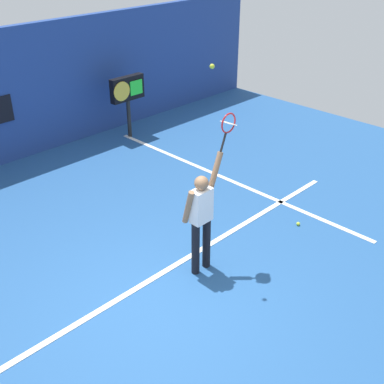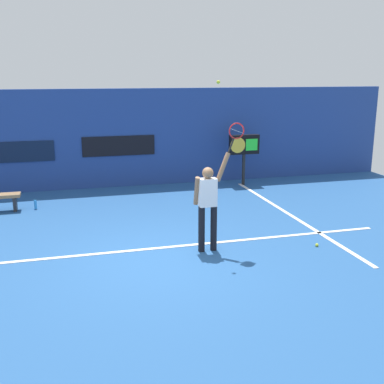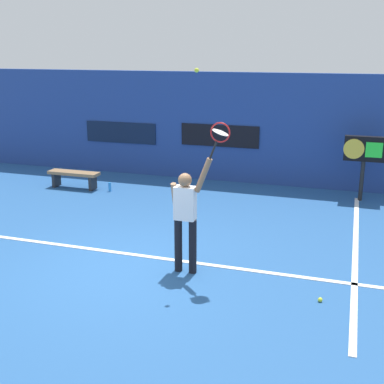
% 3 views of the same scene
% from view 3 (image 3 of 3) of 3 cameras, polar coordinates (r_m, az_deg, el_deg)
% --- Properties ---
extents(ground_plane, '(18.00, 18.00, 0.00)m').
position_cam_3_polar(ground_plane, '(8.67, -7.62, -8.53)').
color(ground_plane, '#23518C').
extents(back_wall, '(18.00, 0.20, 2.99)m').
position_cam_3_polar(back_wall, '(13.93, 3.30, 7.37)').
color(back_wall, navy).
rests_on(back_wall, ground_plane).
extents(sponsor_banner_center, '(2.20, 0.03, 0.60)m').
position_cam_3_polar(sponsor_banner_center, '(13.85, 3.16, 6.42)').
color(sponsor_banner_center, black).
extents(sponsor_banner_portside, '(2.20, 0.03, 0.60)m').
position_cam_3_polar(sponsor_banner_portside, '(14.91, -8.13, 6.72)').
color(sponsor_banner_portside, '#0C1933').
extents(court_baseline, '(10.00, 0.10, 0.01)m').
position_cam_3_polar(court_baseline, '(9.11, -6.17, -7.19)').
color(court_baseline, white).
rests_on(court_baseline, ground_plane).
extents(court_sideline, '(0.10, 7.00, 0.01)m').
position_cam_3_polar(court_sideline, '(9.76, 18.13, -6.32)').
color(court_sideline, white).
rests_on(court_sideline, ground_plane).
extents(tennis_player, '(0.69, 0.31, 1.97)m').
position_cam_3_polar(tennis_player, '(8.09, -0.74, -2.53)').
color(tennis_player, black).
rests_on(tennis_player, ground_plane).
extents(tennis_racket, '(0.41, 0.27, 0.62)m').
position_cam_3_polar(tennis_racket, '(7.61, 3.15, 6.56)').
color(tennis_racket, black).
extents(tennis_ball, '(0.07, 0.07, 0.07)m').
position_cam_3_polar(tennis_ball, '(7.62, 0.54, 13.71)').
color(tennis_ball, '#CCE033').
extents(scoreboard_clock, '(0.96, 0.20, 1.59)m').
position_cam_3_polar(scoreboard_clock, '(12.67, 19.04, 4.39)').
color(scoreboard_clock, black).
rests_on(scoreboard_clock, ground_plane).
extents(court_bench, '(1.40, 0.36, 0.45)m').
position_cam_3_polar(court_bench, '(13.64, -13.31, 1.82)').
color(court_bench, olive).
rests_on(court_bench, ground_plane).
extents(water_bottle, '(0.07, 0.07, 0.24)m').
position_cam_3_polar(water_bottle, '(13.20, -9.36, 0.59)').
color(water_bottle, '#338CD8').
rests_on(water_bottle, ground_plane).
extents(spare_ball, '(0.07, 0.07, 0.07)m').
position_cam_3_polar(spare_ball, '(7.74, 14.41, -11.80)').
color(spare_ball, '#CCE033').
rests_on(spare_ball, ground_plane).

